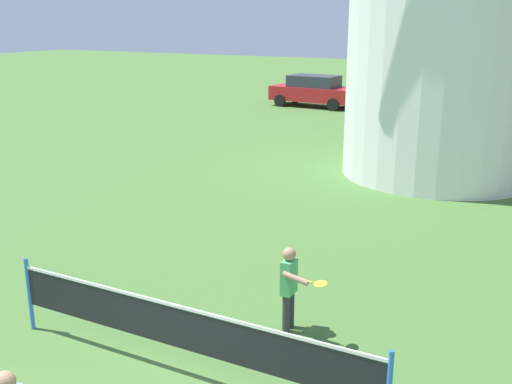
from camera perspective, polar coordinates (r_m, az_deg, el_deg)
tennis_net at (r=7.73m, az=-7.10°, el=-12.56°), size 5.32×0.06×1.10m
player_far at (r=8.74m, az=3.23°, el=-8.66°), size 0.73×0.50×1.27m
parked_car_red at (r=31.02m, az=5.45°, el=9.48°), size 4.39×2.08×1.56m
parked_car_mustard at (r=29.79m, az=17.09°, el=8.58°), size 4.52×2.00×1.56m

